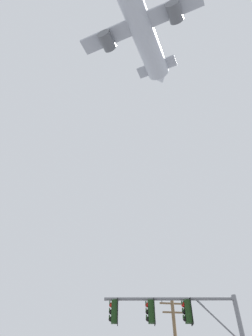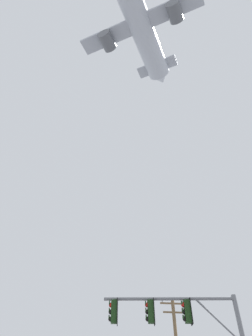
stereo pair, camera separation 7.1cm
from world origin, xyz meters
name	(u,v)px [view 1 (the left image)]	position (x,y,z in m)	size (l,w,h in m)	color
signal_pole_near	(184,326)	(3.63, 9.32, 4.29)	(5.80, 1.05, 5.53)	slate
airplane	(138,19)	(4.42, 18.28, 53.59)	(20.46, 26.49, 7.86)	#B7BCC6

